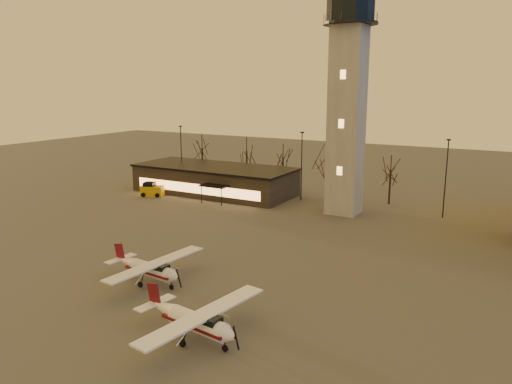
% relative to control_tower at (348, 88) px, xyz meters
% --- Properties ---
extents(ground, '(220.00, 220.00, 0.00)m').
position_rel_control_tower_xyz_m(ground, '(0.00, -30.00, -16.33)').
color(ground, '#484442').
rests_on(ground, ground).
extents(control_tower, '(6.80, 6.80, 32.60)m').
position_rel_control_tower_xyz_m(control_tower, '(0.00, 0.00, 0.00)').
color(control_tower, gray).
rests_on(control_tower, ground).
extents(terminal, '(25.40, 12.20, 4.30)m').
position_rel_control_tower_xyz_m(terminal, '(-21.99, 1.98, -14.17)').
color(terminal, black).
rests_on(terminal, ground).
extents(light_poles, '(58.50, 12.25, 10.14)m').
position_rel_control_tower_xyz_m(light_poles, '(0.50, 1.00, -10.92)').
color(light_poles, black).
rests_on(light_poles, ground).
extents(tree_row, '(37.20, 9.20, 8.80)m').
position_rel_control_tower_xyz_m(tree_row, '(-13.70, 9.16, -10.39)').
color(tree_row, black).
rests_on(tree_row, ground).
extents(cessna_front, '(8.82, 11.11, 3.05)m').
position_rel_control_tower_xyz_m(cessna_front, '(3.33, -37.25, -15.28)').
color(cessna_front, white).
rests_on(cessna_front, ground).
extents(cessna_rear, '(8.37, 10.56, 2.90)m').
position_rel_control_tower_xyz_m(cessna_rear, '(-5.88, -31.21, -15.33)').
color(cessna_rear, silver).
rests_on(cessna_rear, ground).
extents(service_cart, '(3.77, 3.01, 2.13)m').
position_rel_control_tower_xyz_m(service_cart, '(-29.17, -4.57, -15.51)').
color(service_cart, '#C7940B').
rests_on(service_cart, ground).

